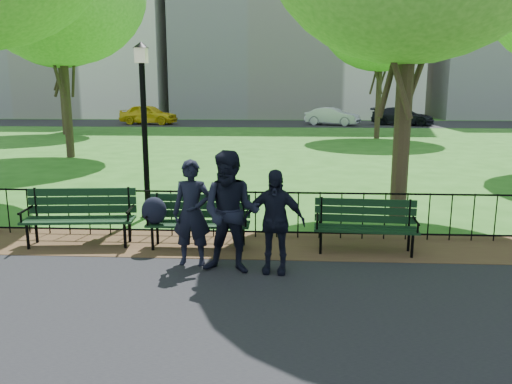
# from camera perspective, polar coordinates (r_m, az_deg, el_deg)

# --- Properties ---
(ground) EXTENTS (120.00, 120.00, 0.00)m
(ground) POSITION_cam_1_polar(r_m,az_deg,el_deg) (7.67, -5.52, -9.46)
(ground) COLOR #255717
(dirt_strip) EXTENTS (60.00, 1.60, 0.01)m
(dirt_strip) POSITION_cam_1_polar(r_m,az_deg,el_deg) (9.07, -4.06, -5.99)
(dirt_strip) COLOR #3E2A19
(dirt_strip) RESTS_ON ground
(far_street) EXTENTS (70.00, 9.00, 0.01)m
(far_street) POSITION_cam_1_polar(r_m,az_deg,el_deg) (42.18, 1.84, 7.84)
(far_street) COLOR black
(far_street) RESTS_ON ground
(iron_fence) EXTENTS (24.06, 0.06, 1.00)m
(iron_fence) POSITION_cam_1_polar(r_m,az_deg,el_deg) (9.42, -3.71, -2.26)
(iron_fence) COLOR black
(iron_fence) RESTS_ON ground
(park_bench_main) EXTENTS (1.86, 0.57, 1.01)m
(park_bench_main) POSITION_cam_1_polar(r_m,az_deg,el_deg) (8.81, -8.92, -2.39)
(park_bench_main) COLOR black
(park_bench_main) RESTS_ON ground
(park_bench_left_a) EXTENTS (1.98, 0.79, 1.10)m
(park_bench_left_a) POSITION_cam_1_polar(r_m,az_deg,el_deg) (9.48, -19.44, -2.02)
(park_bench_left_a) COLOR black
(park_bench_left_a) RESTS_ON ground
(park_bench_right_a) EXTENTS (1.77, 0.66, 0.98)m
(park_bench_right_a) POSITION_cam_1_polar(r_m,az_deg,el_deg) (8.75, 12.40, -3.16)
(park_bench_right_a) COLOR black
(park_bench_right_a) RESTS_ON ground
(lamppost) EXTENTS (0.34, 0.34, 3.73)m
(lamppost) POSITION_cam_1_polar(r_m,az_deg,el_deg) (10.98, -12.65, 7.55)
(lamppost) COLOR black
(lamppost) RESTS_ON ground
(tree_far_e) EXTENTS (6.91, 6.91, 9.63)m
(tree_far_e) POSITION_cam_1_polar(r_m,az_deg,el_deg) (30.01, 14.23, 18.78)
(tree_far_e) COLOR #2D2116
(tree_far_e) RESTS_ON ground
(tree_far_w) EXTENTS (7.48, 7.48, 10.43)m
(tree_far_w) POSITION_cam_1_polar(r_m,az_deg,el_deg) (34.12, -21.81, 18.35)
(tree_far_w) COLOR #2D2116
(tree_far_w) RESTS_ON ground
(person_left) EXTENTS (0.63, 0.43, 1.68)m
(person_left) POSITION_cam_1_polar(r_m,az_deg,el_deg) (7.90, -7.33, -2.38)
(person_left) COLOR black
(person_left) RESTS_ON asphalt_path
(person_mid) EXTENTS (0.96, 0.59, 1.87)m
(person_mid) POSITION_cam_1_polar(r_m,az_deg,el_deg) (7.49, -2.89, -2.36)
(person_mid) COLOR black
(person_mid) RESTS_ON asphalt_path
(person_right) EXTENTS (0.97, 0.50, 1.59)m
(person_right) POSITION_cam_1_polar(r_m,az_deg,el_deg) (7.52, 2.10, -3.37)
(person_right) COLOR black
(person_right) RESTS_ON asphalt_path
(taxi) EXTENTS (4.94, 2.72, 1.59)m
(taxi) POSITION_cam_1_polar(r_m,az_deg,el_deg) (41.95, -12.18, 8.66)
(taxi) COLOR yellow
(taxi) RESTS_ON far_street
(sedan_silver) EXTENTS (4.49, 3.02, 1.40)m
(sedan_silver) POSITION_cam_1_polar(r_m,az_deg,el_deg) (40.29, 8.73, 8.54)
(sedan_silver) COLOR #B4B7BC
(sedan_silver) RESTS_ON far_street
(sedan_dark) EXTENTS (5.20, 3.56, 1.40)m
(sedan_dark) POSITION_cam_1_polar(r_m,az_deg,el_deg) (41.59, 16.39, 8.30)
(sedan_dark) COLOR black
(sedan_dark) RESTS_ON far_street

